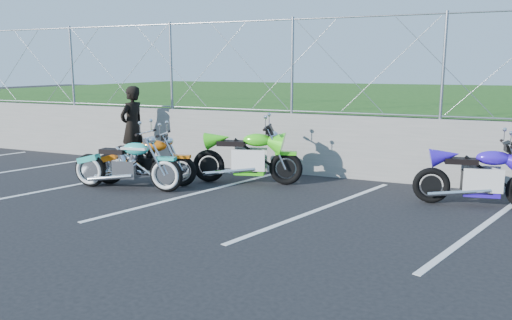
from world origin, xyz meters
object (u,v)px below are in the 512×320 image
at_px(cruiser_turquoise, 129,166).
at_px(sportbike_green, 248,159).
at_px(person_standing, 132,126).
at_px(sportbike_blue, 480,179).
at_px(naked_orange, 146,163).

bearing_deg(cruiser_turquoise, sportbike_green, 27.21).
distance_m(cruiser_turquoise, person_standing, 2.40).
xyz_separation_m(sportbike_green, person_standing, (-3.21, 0.60, 0.43)).
height_order(sportbike_blue, person_standing, person_standing).
relative_size(sportbike_green, person_standing, 1.17).
bearing_deg(naked_orange, sportbike_green, 12.20).
bearing_deg(naked_orange, person_standing, 117.77).
height_order(naked_orange, sportbike_blue, sportbike_blue).
xyz_separation_m(sportbike_blue, person_standing, (-7.40, 0.58, 0.46)).
xyz_separation_m(cruiser_turquoise, sportbike_green, (1.87, 1.33, 0.05)).
height_order(cruiser_turquoise, sportbike_green, sportbike_green).
bearing_deg(person_standing, naked_orange, 50.21).
bearing_deg(sportbike_blue, naked_orange, 179.98).
relative_size(cruiser_turquoise, naked_orange, 1.10).
bearing_deg(sportbike_green, person_standing, 155.78).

